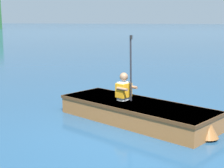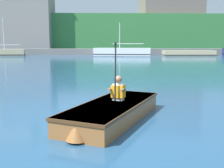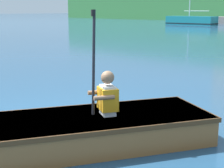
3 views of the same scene
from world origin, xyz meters
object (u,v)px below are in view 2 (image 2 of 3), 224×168
(moored_boat_dock_west_inner, at_px, (122,52))
(rowboat_foreground, at_px, (112,111))
(moored_boat_dock_west_end, at_px, (6,53))
(person_paddler, at_px, (118,89))
(moored_boat_dock_east_inner, at_px, (189,53))

(moored_boat_dock_west_inner, xyz_separation_m, rowboat_foreground, (-2.62, -34.06, -0.28))
(moored_boat_dock_west_end, xyz_separation_m, person_paddler, (13.42, -32.40, 0.22))
(moored_boat_dock_west_inner, distance_m, person_paddler, 33.82)
(person_paddler, bearing_deg, rowboat_foreground, -115.50)
(rowboat_foreground, bearing_deg, moored_boat_dock_west_end, 112.07)
(moored_boat_dock_west_end, height_order, person_paddler, moored_boat_dock_west_end)
(person_paddler, bearing_deg, moored_boat_dock_east_inner, 70.27)
(moored_boat_dock_west_inner, xyz_separation_m, person_paddler, (-2.47, -33.73, 0.15))
(rowboat_foreground, distance_m, person_paddler, 0.56)
(moored_boat_dock_west_end, bearing_deg, rowboat_foreground, -67.93)
(moored_boat_dock_west_end, xyz_separation_m, moored_boat_dock_east_inner, (24.87, -0.48, -0.09))
(rowboat_foreground, relative_size, person_paddler, 2.61)
(moored_boat_dock_west_end, xyz_separation_m, moored_boat_dock_west_inner, (15.89, 1.33, 0.07))
(moored_boat_dock_west_end, bearing_deg, moored_boat_dock_east_inner, -1.11)
(moored_boat_dock_west_inner, height_order, rowboat_foreground, moored_boat_dock_west_inner)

